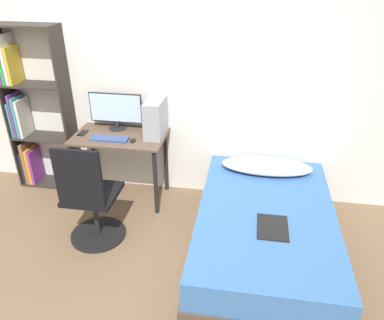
% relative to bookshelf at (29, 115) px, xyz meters
% --- Properties ---
extents(ground_plane, '(14.00, 14.00, 0.00)m').
position_rel_bookshelf_xyz_m(ground_plane, '(1.34, -1.30, -0.84)').
color(ground_plane, brown).
extents(wall_back, '(8.00, 0.05, 2.50)m').
position_rel_bookshelf_xyz_m(wall_back, '(1.34, 0.16, 0.41)').
color(wall_back, silver).
rests_on(wall_back, ground_plane).
extents(desk, '(0.93, 0.56, 0.74)m').
position_rel_bookshelf_xyz_m(desk, '(1.05, -0.14, -0.24)').
color(desk, brown).
rests_on(desk, ground_plane).
extents(bookshelf, '(0.68, 0.27, 1.77)m').
position_rel_bookshelf_xyz_m(bookshelf, '(0.00, 0.00, 0.00)').
color(bookshelf, '#2D2823').
rests_on(bookshelf, ground_plane).
extents(office_chair, '(0.51, 0.51, 1.01)m').
position_rel_bookshelf_xyz_m(office_chair, '(1.02, -0.88, -0.45)').
color(office_chair, black).
rests_on(office_chair, ground_plane).
extents(bed, '(1.17, 1.87, 0.46)m').
position_rel_bookshelf_xyz_m(bed, '(2.54, -0.80, -0.62)').
color(bed, '#4C3D2D').
rests_on(bed, ground_plane).
extents(pillow, '(0.89, 0.36, 0.11)m').
position_rel_bookshelf_xyz_m(pillow, '(2.54, -0.12, -0.33)').
color(pillow, '#B2B7C6').
rests_on(pillow, bed).
extents(magazine, '(0.24, 0.32, 0.01)m').
position_rel_bookshelf_xyz_m(magazine, '(2.59, -1.03, -0.38)').
color(magazine, black).
rests_on(magazine, bed).
extents(monitor, '(0.56, 0.19, 0.38)m').
position_rel_bookshelf_xyz_m(monitor, '(0.98, 0.03, 0.10)').
color(monitor, black).
rests_on(monitor, desk).
extents(keyboard, '(0.38, 0.12, 0.02)m').
position_rel_bookshelf_xyz_m(keyboard, '(0.99, -0.25, -0.09)').
color(keyboard, '#33477A').
rests_on(keyboard, desk).
extents(pc_tower, '(0.17, 0.36, 0.37)m').
position_rel_bookshelf_xyz_m(pc_tower, '(1.42, -0.07, 0.08)').
color(pc_tower, '#99999E').
rests_on(pc_tower, desk).
extents(mouse, '(0.06, 0.09, 0.02)m').
position_rel_bookshelf_xyz_m(mouse, '(1.23, -0.25, -0.09)').
color(mouse, black).
rests_on(mouse, desk).
extents(phone, '(0.07, 0.14, 0.01)m').
position_rel_bookshelf_xyz_m(phone, '(0.67, -0.15, -0.10)').
color(phone, black).
rests_on(phone, desk).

